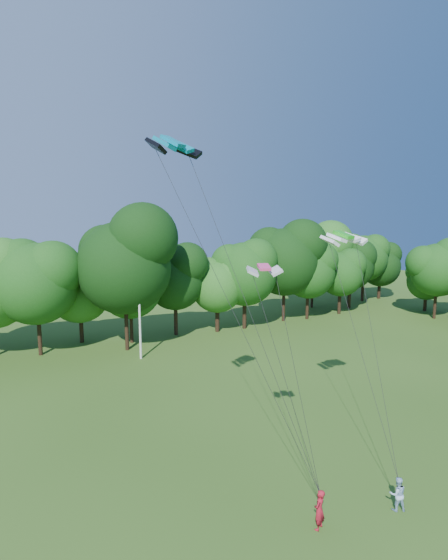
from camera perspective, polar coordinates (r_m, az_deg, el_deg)
utility_pole at (r=43.28m, az=-10.96°, el=-4.52°), size 1.67×0.57×8.59m
kite_flyer_left at (r=22.78m, az=12.34°, el=-27.25°), size 0.82×0.71×1.90m
kite_flyer_right at (r=24.91m, az=21.70°, el=-24.52°), size 1.02×0.95×1.69m
kite_teal at (r=22.11m, az=-6.70°, el=17.54°), size 3.09×2.23×0.71m
kite_green at (r=26.84m, az=15.35°, el=5.73°), size 2.81×1.34×0.47m
kite_pink at (r=20.30m, az=5.25°, el=1.70°), size 1.80×1.36×0.28m
tree_back_center at (r=45.52m, az=-12.91°, el=2.63°), size 10.50×10.50×15.27m
tree_back_east at (r=66.36m, az=11.61°, el=3.82°), size 9.56×9.56×13.91m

